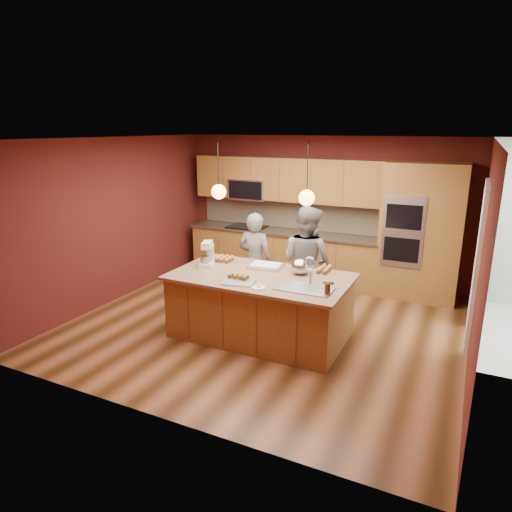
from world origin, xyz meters
The scene contains 24 objects.
floor centered at (0.00, 0.00, 0.00)m, with size 5.50×5.50×0.00m, color #42250F.
ceiling centered at (0.00, 0.00, 2.70)m, with size 5.50×5.50×0.00m, color silver.
wall_back centered at (0.00, 2.50, 1.35)m, with size 5.50×5.50×0.00m, color #4E1815.
wall_front centered at (0.00, -2.50, 1.35)m, with size 5.50×5.50×0.00m, color #4E1815.
wall_left centered at (-2.75, 0.00, 1.35)m, with size 5.00×5.00×0.00m, color #4E1815.
wall_right centered at (2.75, 0.00, 1.35)m, with size 5.00×5.00×0.00m, color #4E1815.
cabinet_run centered at (-0.68, 2.25, 0.98)m, with size 3.74×0.64×2.30m.
oven_column centered at (1.85, 2.19, 1.15)m, with size 1.30×0.62×2.30m.
doorway_trim centered at (2.73, 0.80, 1.05)m, with size 0.08×1.11×2.20m, color white, non-canonical shape.
pendant_left centered at (-0.55, -0.33, 2.00)m, with size 0.20×0.20×0.80m.
pendant_right centered at (0.71, -0.33, 2.00)m, with size 0.20×0.20×0.80m.
island centered at (0.09, -0.33, 0.46)m, with size 2.43×1.36×1.28m.
person_left centered at (-0.46, 0.61, 0.78)m, with size 0.57×0.37×1.56m, color black.
person_right centered at (0.41, 0.61, 0.87)m, with size 0.84×0.66×1.74m, color slate.
stand_mixer centered at (-0.81, -0.27, 1.05)m, with size 0.26×0.30×0.36m.
sheet_cake centered at (-0.01, 0.04, 0.92)m, with size 0.51×0.40×0.05m.
cooling_rack centered at (-0.05, -0.74, 0.91)m, with size 0.42×0.30×0.02m, color #BBBCC3.
mixing_bowl centered at (0.55, -0.04, 1.00)m, with size 0.27×0.27×0.23m, color #B4B5BB.
plate centered at (0.28, -0.81, 0.90)m, with size 0.16×0.16×0.01m, color white.
tumbler centered at (1.12, -0.64, 0.96)m, with size 0.07×0.07×0.14m, color #38190D.
phone centered at (1.02, -0.25, 0.90)m, with size 0.13×0.07×0.01m, color black.
cupcakes_left centered at (-0.70, 0.05, 0.93)m, with size 0.25×0.25×0.08m, color #BB8942, non-canonical shape.
cupcakes_rack centered at (-0.11, -0.62, 0.95)m, with size 0.29×0.15×0.07m, color #BB8942, non-canonical shape.
cupcakes_right centered at (0.82, 0.20, 0.93)m, with size 0.17×0.33×0.07m, color #BB8942, non-canonical shape.
Camera 1 is at (2.60, -5.69, 2.85)m, focal length 32.00 mm.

